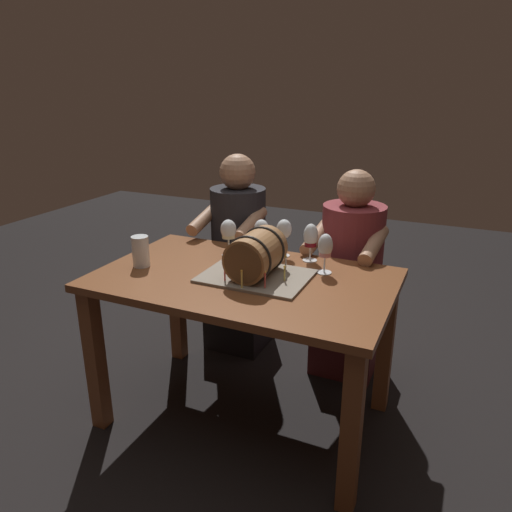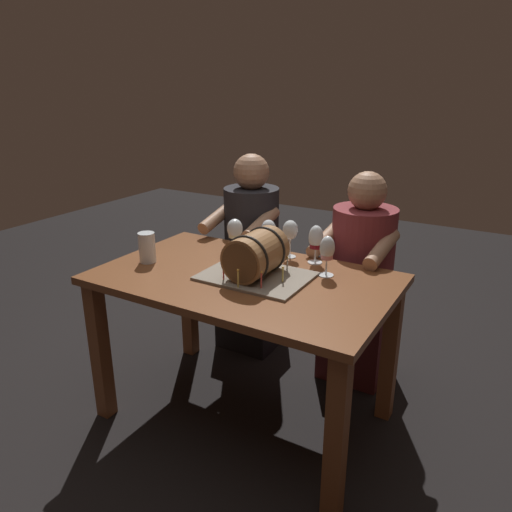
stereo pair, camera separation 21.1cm
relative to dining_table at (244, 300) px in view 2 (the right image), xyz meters
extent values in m
plane|color=black|center=(0.00, 0.00, -0.62)|extent=(8.00, 8.00, 0.00)
cube|color=brown|center=(0.00, 0.00, 0.10)|extent=(1.31, 0.80, 0.03)
cube|color=brown|center=(-0.59, -0.34, -0.27)|extent=(0.07, 0.07, 0.70)
cube|color=brown|center=(0.59, -0.34, -0.27)|extent=(0.07, 0.07, 0.70)
cube|color=brown|center=(-0.59, 0.34, -0.27)|extent=(0.07, 0.07, 0.70)
cube|color=brown|center=(0.59, 0.34, -0.27)|extent=(0.07, 0.07, 0.70)
cube|color=gray|center=(0.06, 0.01, 0.12)|extent=(0.46, 0.35, 0.01)
cylinder|color=olive|center=(0.06, 0.01, 0.23)|extent=(0.19, 0.27, 0.19)
cylinder|color=brown|center=(0.06, -0.12, 0.23)|extent=(0.17, 0.00, 0.17)
cylinder|color=brown|center=(0.06, 0.15, 0.23)|extent=(0.17, 0.00, 0.17)
torus|color=black|center=(0.06, -0.06, 0.23)|extent=(0.21, 0.01, 0.21)
torus|color=black|center=(0.06, 0.09, 0.23)|extent=(0.21, 0.01, 0.21)
cylinder|color=#EAD666|center=(0.19, 0.00, 0.16)|extent=(0.01, 0.01, 0.06)
sphere|color=#F9C64C|center=(0.19, 0.00, 0.20)|extent=(0.01, 0.01, 0.01)
cylinder|color=silver|center=(0.15, 0.13, 0.16)|extent=(0.01, 0.01, 0.06)
sphere|color=#F9C64C|center=(0.15, 0.13, 0.19)|extent=(0.01, 0.01, 0.01)
cylinder|color=#EAD666|center=(0.07, 0.17, 0.16)|extent=(0.01, 0.01, 0.07)
sphere|color=#F9C64C|center=(0.07, 0.17, 0.20)|extent=(0.01, 0.01, 0.01)
cylinder|color=#EAD666|center=(-0.04, 0.13, 0.16)|extent=(0.01, 0.01, 0.07)
sphere|color=#F9C64C|center=(-0.04, 0.13, 0.20)|extent=(0.01, 0.01, 0.01)
cylinder|color=#D64C47|center=(-0.08, 0.02, 0.16)|extent=(0.01, 0.01, 0.06)
sphere|color=#F9C64C|center=(-0.08, 0.02, 0.20)|extent=(0.01, 0.01, 0.01)
cylinder|color=#D64C47|center=(-0.04, -0.10, 0.16)|extent=(0.01, 0.01, 0.06)
sphere|color=#F9C64C|center=(-0.04, -0.10, 0.20)|extent=(0.01, 0.01, 0.01)
cylinder|color=#EAD666|center=(0.06, -0.15, 0.17)|extent=(0.01, 0.01, 0.07)
sphere|color=#F9C64C|center=(0.06, -0.15, 0.21)|extent=(0.01, 0.01, 0.01)
cylinder|color=#D64C47|center=(0.15, -0.10, 0.16)|extent=(0.01, 0.01, 0.07)
sphere|color=#F9C64C|center=(0.15, -0.10, 0.20)|extent=(0.01, 0.01, 0.01)
cylinder|color=white|center=(-0.19, 0.22, 0.12)|extent=(0.07, 0.07, 0.00)
cylinder|color=white|center=(-0.19, 0.22, 0.16)|extent=(0.01, 0.01, 0.08)
ellipsoid|color=white|center=(-0.19, 0.22, 0.25)|extent=(0.08, 0.08, 0.10)
cylinder|color=beige|center=(-0.19, 0.22, 0.23)|extent=(0.06, 0.06, 0.04)
cylinder|color=white|center=(0.06, 0.33, 0.12)|extent=(0.06, 0.06, 0.00)
cylinder|color=white|center=(0.06, 0.33, 0.17)|extent=(0.01, 0.01, 0.09)
ellipsoid|color=white|center=(0.06, 0.33, 0.26)|extent=(0.07, 0.07, 0.10)
cylinder|color=white|center=(0.31, 0.19, 0.12)|extent=(0.07, 0.07, 0.00)
cylinder|color=white|center=(0.31, 0.19, 0.16)|extent=(0.01, 0.01, 0.07)
ellipsoid|color=white|center=(0.31, 0.19, 0.25)|extent=(0.07, 0.07, 0.11)
cylinder|color=pink|center=(0.31, 0.19, 0.22)|extent=(0.05, 0.05, 0.04)
cylinder|color=white|center=(-0.06, 0.33, 0.12)|extent=(0.07, 0.07, 0.00)
cylinder|color=white|center=(-0.06, 0.33, 0.16)|extent=(0.01, 0.01, 0.08)
ellipsoid|color=white|center=(-0.06, 0.33, 0.24)|extent=(0.07, 0.07, 0.09)
cylinder|color=#C6842D|center=(-0.06, 0.33, 0.21)|extent=(0.06, 0.06, 0.03)
cylinder|color=white|center=(0.20, 0.31, 0.12)|extent=(0.07, 0.07, 0.00)
cylinder|color=white|center=(0.20, 0.31, 0.16)|extent=(0.01, 0.01, 0.07)
ellipsoid|color=white|center=(0.20, 0.31, 0.25)|extent=(0.07, 0.07, 0.11)
cylinder|color=maroon|center=(0.20, 0.31, 0.22)|extent=(0.06, 0.06, 0.05)
cylinder|color=white|center=(-0.49, -0.08, 0.19)|extent=(0.08, 0.08, 0.15)
cylinder|color=#C6842D|center=(-0.49, -0.08, 0.17)|extent=(0.07, 0.07, 0.10)
cylinder|color=white|center=(-0.49, -0.08, 0.23)|extent=(0.07, 0.07, 0.01)
cube|color=black|center=(-0.34, 0.63, -0.40)|extent=(0.34, 0.32, 0.45)
cylinder|color=#232328|center=(-0.34, 0.63, 0.10)|extent=(0.32, 0.32, 0.54)
sphere|color=#A87A5B|center=(-0.34, 0.63, 0.46)|extent=(0.20, 0.20, 0.20)
cylinder|color=#A87A5B|center=(-0.19, 0.49, 0.21)|extent=(0.07, 0.31, 0.14)
cylinder|color=#A87A5B|center=(-0.48, 0.49, 0.21)|extent=(0.07, 0.31, 0.14)
cube|color=#4C1B1E|center=(0.34, 0.63, -0.40)|extent=(0.34, 0.32, 0.45)
cylinder|color=maroon|center=(0.34, 0.63, 0.08)|extent=(0.35, 0.35, 0.51)
sphere|color=#A87A5B|center=(0.34, 0.63, 0.42)|extent=(0.19, 0.19, 0.19)
cylinder|color=#A87A5B|center=(0.47, 0.48, 0.18)|extent=(0.09, 0.31, 0.14)
cylinder|color=#A87A5B|center=(0.18, 0.50, 0.18)|extent=(0.09, 0.31, 0.14)
camera|label=1|loc=(0.88, -1.81, 0.93)|focal=34.17mm
camera|label=2|loc=(1.06, -1.71, 0.93)|focal=34.17mm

